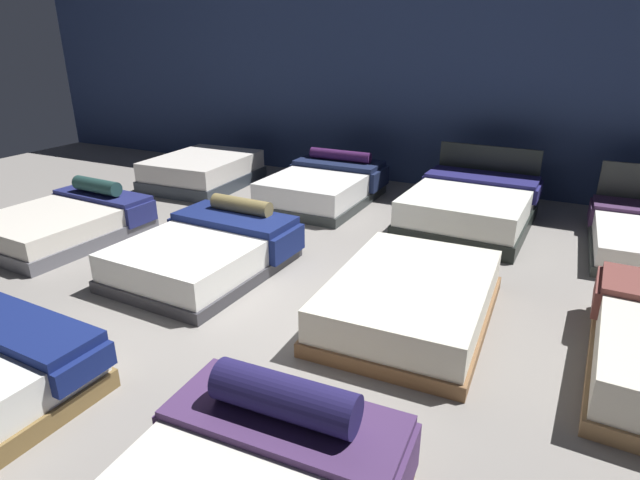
# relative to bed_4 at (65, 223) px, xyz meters

# --- Properties ---
(ground_plane) EXTENTS (18.00, 18.00, 0.02)m
(ground_plane) POSITION_rel_bed_4_xyz_m (3.55, -0.33, -0.23)
(ground_plane) COLOR gray
(showroom_back_wall) EXTENTS (18.00, 0.06, 3.50)m
(showroom_back_wall) POSITION_rel_bed_4_xyz_m (3.55, 4.79, 1.53)
(showroom_back_wall) COLOR navy
(showroom_back_wall) RESTS_ON ground_plane
(bed_4) EXTENTS (1.62, 2.03, 0.69)m
(bed_4) POSITION_rel_bed_4_xyz_m (0.00, 0.00, 0.00)
(bed_4) COLOR #58575F
(bed_4) RESTS_ON ground_plane
(bed_5) EXTENTS (1.61, 2.00, 0.70)m
(bed_5) POSITION_rel_bed_4_xyz_m (2.36, 0.01, 0.02)
(bed_5) COLOR #343439
(bed_5) RESTS_ON ground_plane
(bed_6) EXTENTS (1.50, 2.14, 0.44)m
(bed_6) POSITION_rel_bed_4_xyz_m (4.81, -0.01, -0.00)
(bed_6) COLOR brown
(bed_6) RESTS_ON ground_plane
(bed_8) EXTENTS (1.62, 2.01, 0.53)m
(bed_8) POSITION_rel_bed_4_xyz_m (-0.02, 2.95, 0.04)
(bed_8) COLOR #2A3139
(bed_8) RESTS_ON ground_plane
(bed_9) EXTENTS (1.56, 2.10, 0.74)m
(bed_9) POSITION_rel_bed_4_xyz_m (2.39, 3.02, 0.05)
(bed_9) COLOR #282D2D
(bed_9) RESTS_ON ground_plane
(bed_10) EXTENTS (1.71, 2.19, 0.98)m
(bed_10) POSITION_rel_bed_4_xyz_m (4.76, 2.92, 0.07)
(bed_10) COLOR black
(bed_10) RESTS_ON ground_plane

